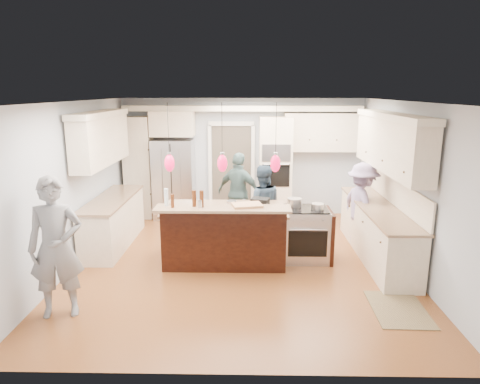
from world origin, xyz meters
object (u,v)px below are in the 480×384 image
object	(u,v)px
island_range	(307,234)
person_bar_end	(56,248)
person_far_left	(262,206)
refrigerator	(174,179)
kitchen_island	(225,233)

from	to	relation	value
island_range	person_bar_end	bearing A→B (deg)	-150.62
island_range	person_far_left	xyz separation A→B (m)	(-0.76, 0.70, 0.31)
refrigerator	kitchen_island	bearing A→B (deg)	-63.10
refrigerator	island_range	size ratio (longest dim) A/B	1.96
refrigerator	island_range	bearing A→B (deg)	-42.59
island_range	refrigerator	bearing A→B (deg)	137.41
kitchen_island	island_range	xyz separation A→B (m)	(1.41, 0.08, -0.03)
person_far_left	person_bar_end	bearing A→B (deg)	43.37
kitchen_island	person_far_left	world-z (taller)	person_far_left
person_far_left	refrigerator	bearing A→B (deg)	-43.64
person_bar_end	person_far_left	bearing A→B (deg)	30.87
refrigerator	island_range	xyz separation A→B (m)	(2.71, -2.49, -0.44)
kitchen_island	person_bar_end	xyz separation A→B (m)	(-2.05, -1.87, 0.44)
island_range	kitchen_island	bearing A→B (deg)	-176.89
person_bar_end	person_far_left	distance (m)	3.79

